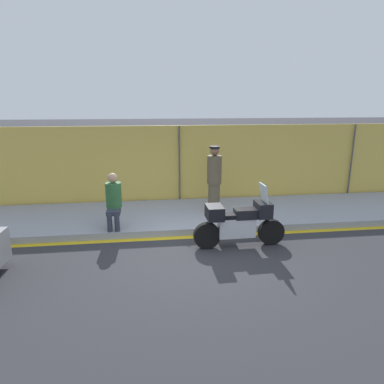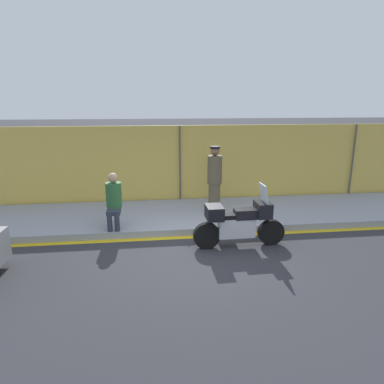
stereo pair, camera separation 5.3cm
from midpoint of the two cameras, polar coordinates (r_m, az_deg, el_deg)
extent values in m
plane|color=#2D2D33|center=(7.52, 0.58, -10.51)|extent=(120.00, 120.00, 0.00)
cube|color=#8E93A3|center=(9.77, -1.44, -3.86)|extent=(43.02, 2.71, 0.17)
cube|color=gold|center=(8.45, -0.40, -7.52)|extent=(43.02, 0.18, 0.01)
cube|color=gold|center=(10.87, -2.29, 4.43)|extent=(40.87, 0.08, 2.51)
cylinder|color=#4C4C51|center=(10.77, -2.24, 4.33)|extent=(0.05, 0.05, 2.51)
cylinder|color=#4C4C51|center=(12.67, 24.91, 4.55)|extent=(0.05, 0.05, 2.51)
cylinder|color=black|center=(8.15, 12.85, -6.51)|extent=(0.61, 0.15, 0.61)
cylinder|color=black|center=(7.75, 2.31, -7.27)|extent=(0.61, 0.15, 0.61)
cube|color=silver|center=(7.84, 7.23, -5.83)|extent=(0.84, 0.30, 0.45)
cube|color=black|center=(7.79, 8.80, -3.55)|extent=(0.53, 0.32, 0.22)
cube|color=black|center=(7.72, 6.64, -3.96)|extent=(0.61, 0.29, 0.10)
cube|color=black|center=(7.89, 11.55, -2.84)|extent=(0.33, 0.48, 0.34)
cube|color=silver|center=(7.79, 11.70, -0.17)|extent=(0.11, 0.42, 0.42)
cube|color=black|center=(7.60, 3.58, -3.41)|extent=(0.37, 0.51, 0.30)
cylinder|color=brown|center=(9.82, 3.51, -0.83)|extent=(0.33, 0.33, 0.80)
cylinder|color=brown|center=(9.63, 3.59, 3.73)|extent=(0.41, 0.41, 0.80)
sphere|color=brown|center=(9.55, 3.64, 6.82)|extent=(0.25, 0.25, 0.25)
cylinder|color=black|center=(9.53, 3.65, 7.46)|extent=(0.29, 0.29, 0.06)
cylinder|color=#2D3342|center=(8.49, -13.74, -5.04)|extent=(0.13, 0.13, 0.44)
cylinder|color=#2D3342|center=(8.48, -12.55, -5.01)|extent=(0.13, 0.13, 0.44)
cube|color=#2D3342|center=(8.62, -13.10, -3.17)|extent=(0.33, 0.44, 0.10)
cylinder|color=#2D6033|center=(8.73, -13.11, -0.47)|extent=(0.39, 0.39, 0.62)
sphere|color=tan|center=(8.63, -13.27, 2.29)|extent=(0.24, 0.24, 0.24)
camera|label=1|loc=(0.03, -90.18, -0.05)|focal=32.00mm
camera|label=2|loc=(0.03, 89.82, 0.05)|focal=32.00mm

